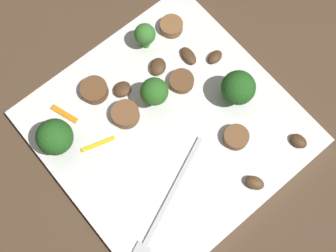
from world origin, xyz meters
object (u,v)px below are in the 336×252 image
at_px(broccoli_floret_1, 145,35).
at_px(mushroom_3, 158,67).
at_px(mushroom_5, 122,89).
at_px(broccoli_floret_2, 55,137).
at_px(mushroom_2, 188,56).
at_px(mushroom_4, 299,141).
at_px(sausage_slice_3, 171,26).
at_px(mushroom_0, 255,183).
at_px(pepper_strip_1, 64,114).
at_px(sausage_slice_1, 236,137).
at_px(broccoli_floret_0, 154,92).
at_px(sausage_slice_2, 182,81).
at_px(fork, 162,213).
at_px(mushroom_1, 215,57).
at_px(sausage_slice_4, 126,114).
at_px(sausage_slice_0, 94,90).
at_px(plate, 168,128).
at_px(broccoli_floret_3, 238,88).
at_px(pepper_strip_0, 98,144).

distance_m(broccoli_floret_1, mushroom_3, 0.04).
xyz_separation_m(broccoli_floret_1, mushroom_5, (0.07, 0.03, -0.02)).
bearing_deg(broccoli_floret_2, mushroom_2, 177.72).
bearing_deg(mushroom_4, sausage_slice_3, -85.53).
xyz_separation_m(mushroom_0, pepper_strip_1, (0.12, -0.22, -0.00)).
bearing_deg(broccoli_floret_2, broccoli_floret_1, -165.77).
distance_m(broccoli_floret_1, sausage_slice_1, 0.18).
distance_m(broccoli_floret_0, sausage_slice_2, 0.05).
distance_m(fork, mushroom_5, 0.17).
xyz_separation_m(broccoli_floret_0, mushroom_4, (-0.10, 0.16, -0.03)).
bearing_deg(mushroom_1, broccoli_floret_1, -52.63).
distance_m(broccoli_floret_1, mushroom_5, 0.08).
relative_size(broccoli_floret_1, sausage_slice_2, 1.31).
relative_size(broccoli_floret_2, sausage_slice_4, 1.73).
bearing_deg(sausage_slice_0, plate, 114.13).
height_order(plate, mushroom_1, mushroom_1).
distance_m(fork, broccoli_floret_0, 0.15).
relative_size(broccoli_floret_0, broccoli_floret_3, 0.94).
bearing_deg(sausage_slice_3, pepper_strip_0, 20.77).
height_order(sausage_slice_4, mushroom_2, sausage_slice_4).
distance_m(broccoli_floret_2, mushroom_1, 0.23).
xyz_separation_m(mushroom_1, pepper_strip_1, (0.20, -0.06, -0.00)).
xyz_separation_m(sausage_slice_4, mushroom_4, (-0.14, 0.16, -0.00)).
distance_m(sausage_slice_1, mushroom_3, 0.14).
bearing_deg(fork, sausage_slice_1, 162.81).
xyz_separation_m(fork, pepper_strip_0, (0.01, -0.12, -0.00)).
bearing_deg(broccoli_floret_0, sausage_slice_4, -11.27).
relative_size(plate, mushroom_2, 10.45).
bearing_deg(sausage_slice_4, pepper_strip_0, 8.00).
bearing_deg(broccoli_floret_0, sausage_slice_0, -49.29).
xyz_separation_m(plate, mushroom_0, (-0.03, 0.12, 0.01)).
bearing_deg(mushroom_4, plate, -47.46).
bearing_deg(mushroom_1, broccoli_floret_0, -2.03).
bearing_deg(sausage_slice_4, broccoli_floret_2, -13.31).
height_order(fork, pepper_strip_0, same).
bearing_deg(sausage_slice_1, mushroom_5, -64.50).
bearing_deg(broccoli_floret_0, mushroom_4, 123.11).
bearing_deg(pepper_strip_1, mushroom_4, 132.90).
relative_size(plate, sausage_slice_2, 9.19).
distance_m(mushroom_1, mushroom_4, 0.15).
distance_m(plate, sausage_slice_1, 0.09).
bearing_deg(sausage_slice_0, mushroom_1, 157.32).
bearing_deg(sausage_slice_3, mushroom_3, 33.20).
relative_size(sausage_slice_4, mushroom_0, 1.51).
xyz_separation_m(broccoli_floret_1, sausage_slice_4, (0.08, 0.06, -0.02)).
bearing_deg(broccoli_floret_1, mushroom_2, 121.75).
xyz_separation_m(broccoli_floret_2, sausage_slice_2, (-0.17, 0.03, -0.03)).
xyz_separation_m(broccoli_floret_2, mushroom_0, (-0.15, 0.19, -0.03)).
bearing_deg(fork, mushroom_2, -161.94).
xyz_separation_m(sausage_slice_4, mushroom_2, (-0.12, -0.01, -0.00)).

